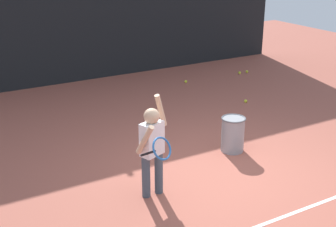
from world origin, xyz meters
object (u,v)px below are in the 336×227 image
tennis_ball_3 (240,73)px  tennis_ball_4 (234,121)px  tennis_ball_0 (186,81)px  tennis_player (152,145)px  tennis_ball_2 (246,101)px  tennis_ball_1 (247,72)px  ball_hopper (233,134)px  tennis_ball_5 (145,131)px

tennis_ball_3 → tennis_ball_4: same height
tennis_ball_0 → tennis_ball_4: bearing=-102.3°
tennis_player → tennis_ball_2: size_ratio=20.46×
tennis_ball_1 → tennis_ball_4: 3.48m
ball_hopper → tennis_ball_4: ball_hopper is taller
tennis_ball_5 → ball_hopper: bearing=-56.5°
tennis_ball_5 → tennis_ball_3: bearing=29.9°
tennis_ball_2 → tennis_ball_3: same height
tennis_ball_2 → tennis_player: bearing=-146.0°
ball_hopper → tennis_ball_4: 1.21m
ball_hopper → tennis_ball_2: 2.38m
tennis_ball_1 → tennis_ball_5: size_ratio=1.00×
tennis_ball_0 → tennis_ball_5: size_ratio=1.00×
tennis_player → tennis_ball_0: 5.14m
tennis_ball_3 → tennis_ball_1: bearing=-1.3°
tennis_ball_5 → tennis_ball_4: bearing=-14.1°
ball_hopper → tennis_ball_0: size_ratio=8.52×
tennis_ball_2 → tennis_ball_4: (-0.90, -0.79, 0.00)m
tennis_ball_2 → tennis_ball_3: bearing=55.2°
tennis_ball_0 → tennis_ball_5: (-2.18, -2.18, 0.00)m
tennis_player → tennis_ball_4: 2.97m
ball_hopper → tennis_ball_5: (-0.87, 1.32, -0.26)m
tennis_player → tennis_ball_3: (4.61, 4.05, -0.69)m
ball_hopper → tennis_ball_5: ball_hopper is taller
tennis_ball_0 → tennis_ball_3: (1.57, -0.03, 0.00)m
tennis_ball_3 → tennis_ball_4: bearing=-129.7°
tennis_player → tennis_ball_4: tennis_player is taller
tennis_ball_1 → tennis_ball_5: 4.53m
tennis_ball_0 → tennis_player: bearing=-126.7°
ball_hopper → tennis_ball_0: bearing=69.5°
tennis_player → tennis_ball_0: tennis_player is taller
tennis_ball_4 → tennis_ball_5: size_ratio=1.00×
ball_hopper → tennis_ball_4: (0.75, 0.91, -0.26)m
tennis_ball_1 → tennis_ball_5: (-3.98, -2.15, 0.00)m
ball_hopper → tennis_ball_4: size_ratio=8.52×
ball_hopper → tennis_ball_3: bearing=50.4°
tennis_ball_5 → tennis_ball_2: bearing=8.6°
tennis_ball_5 → tennis_ball_1: bearing=28.4°
tennis_ball_0 → tennis_ball_1: size_ratio=1.00×
tennis_player → tennis_ball_5: tennis_player is taller
tennis_player → tennis_ball_2: tennis_player is taller
ball_hopper → tennis_ball_0: 3.75m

